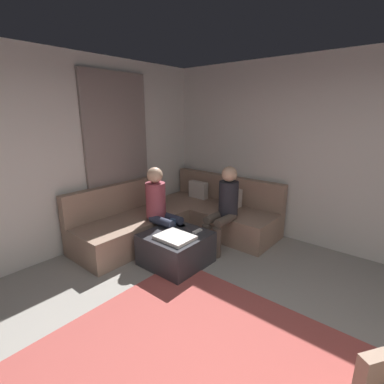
{
  "coord_description": "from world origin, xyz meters",
  "views": [
    {
      "loc": [
        0.84,
        -1.3,
        1.93
      ],
      "look_at": [
        -1.63,
        1.63,
        0.85
      ],
      "focal_mm": 26.59,
      "sensor_mm": 36.0,
      "label": 1
    }
  ],
  "objects_px": {
    "game_remote": "(197,231)",
    "person_on_couch_back": "(225,205)",
    "ottoman": "(176,248)",
    "coffee_mug": "(173,222)",
    "sectional_couch": "(181,218)",
    "person_on_couch_side": "(161,206)"
  },
  "relations": [
    {
      "from": "ottoman",
      "to": "person_on_couch_side",
      "type": "relative_size",
      "value": 0.63
    },
    {
      "from": "ottoman",
      "to": "game_remote",
      "type": "bearing_deg",
      "value": 50.71
    },
    {
      "from": "ottoman",
      "to": "person_on_couch_side",
      "type": "height_order",
      "value": "person_on_couch_side"
    },
    {
      "from": "sectional_couch",
      "to": "person_on_couch_side",
      "type": "relative_size",
      "value": 2.12
    },
    {
      "from": "person_on_couch_side",
      "to": "coffee_mug",
      "type": "bearing_deg",
      "value": 95.72
    },
    {
      "from": "sectional_couch",
      "to": "person_on_couch_side",
      "type": "bearing_deg",
      "value": -75.52
    },
    {
      "from": "person_on_couch_back",
      "to": "person_on_couch_side",
      "type": "distance_m",
      "value": 0.91
    },
    {
      "from": "sectional_couch",
      "to": "coffee_mug",
      "type": "distance_m",
      "value": 0.69
    },
    {
      "from": "game_remote",
      "to": "person_on_couch_back",
      "type": "bearing_deg",
      "value": 86.1
    },
    {
      "from": "game_remote",
      "to": "person_on_couch_side",
      "type": "bearing_deg",
      "value": -174.29
    },
    {
      "from": "coffee_mug",
      "to": "person_on_couch_side",
      "type": "bearing_deg",
      "value": -174.28
    },
    {
      "from": "ottoman",
      "to": "person_on_couch_back",
      "type": "bearing_deg",
      "value": 74.45
    },
    {
      "from": "ottoman",
      "to": "person_on_couch_back",
      "type": "xyz_separation_m",
      "value": [
        0.22,
        0.79,
        0.45
      ]
    },
    {
      "from": "person_on_couch_back",
      "to": "ottoman",
      "type": "bearing_deg",
      "value": 74.45
    },
    {
      "from": "person_on_couch_back",
      "to": "game_remote",
      "type": "bearing_deg",
      "value": 86.1
    },
    {
      "from": "game_remote",
      "to": "person_on_couch_back",
      "type": "relative_size",
      "value": 0.12
    },
    {
      "from": "sectional_couch",
      "to": "game_remote",
      "type": "bearing_deg",
      "value": -33.79
    },
    {
      "from": "ottoman",
      "to": "coffee_mug",
      "type": "relative_size",
      "value": 8.0
    },
    {
      "from": "ottoman",
      "to": "coffee_mug",
      "type": "distance_m",
      "value": 0.38
    },
    {
      "from": "ottoman",
      "to": "person_on_couch_back",
      "type": "distance_m",
      "value": 0.93
    },
    {
      "from": "sectional_couch",
      "to": "game_remote",
      "type": "height_order",
      "value": "sectional_couch"
    },
    {
      "from": "game_remote",
      "to": "ottoman",
      "type": "bearing_deg",
      "value": -129.29
    }
  ]
}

